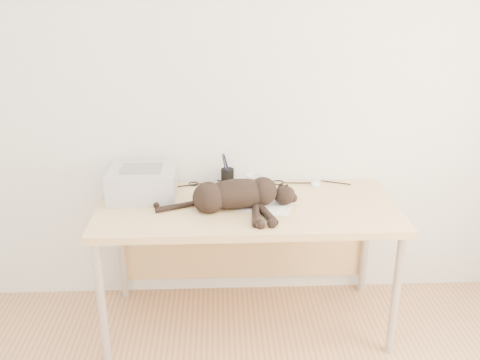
{
  "coord_description": "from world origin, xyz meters",
  "views": [
    {
      "loc": [
        -0.15,
        -1.22,
        1.9
      ],
      "look_at": [
        -0.04,
        1.34,
        0.91
      ],
      "focal_mm": 40.0,
      "sensor_mm": 36.0,
      "label": 1
    }
  ],
  "objects_px": {
    "pen_cup": "(227,177)",
    "mouse": "(316,182)",
    "cat": "(234,196)",
    "mug": "(254,183)",
    "desk": "(246,221)",
    "printer": "(143,183)"
  },
  "relations": [
    {
      "from": "pen_cup",
      "to": "mouse",
      "type": "height_order",
      "value": "pen_cup"
    },
    {
      "from": "cat",
      "to": "pen_cup",
      "type": "height_order",
      "value": "pen_cup"
    },
    {
      "from": "mug",
      "to": "mouse",
      "type": "relative_size",
      "value": 1.0
    },
    {
      "from": "pen_cup",
      "to": "mug",
      "type": "bearing_deg",
      "value": -27.57
    },
    {
      "from": "desk",
      "to": "mug",
      "type": "xyz_separation_m",
      "value": [
        0.05,
        0.12,
        0.18
      ]
    },
    {
      "from": "cat",
      "to": "mouse",
      "type": "relative_size",
      "value": 7.43
    },
    {
      "from": "cat",
      "to": "mouse",
      "type": "bearing_deg",
      "value": 25.44
    },
    {
      "from": "printer",
      "to": "mouse",
      "type": "relative_size",
      "value": 3.6
    },
    {
      "from": "mouse",
      "to": "mug",
      "type": "bearing_deg",
      "value": -156.48
    },
    {
      "from": "desk",
      "to": "cat",
      "type": "relative_size",
      "value": 2.13
    },
    {
      "from": "mouse",
      "to": "printer",
      "type": "bearing_deg",
      "value": -159.19
    },
    {
      "from": "desk",
      "to": "pen_cup",
      "type": "height_order",
      "value": "pen_cup"
    },
    {
      "from": "mouse",
      "to": "desk",
      "type": "bearing_deg",
      "value": -142.22
    },
    {
      "from": "mug",
      "to": "pen_cup",
      "type": "distance_m",
      "value": 0.17
    },
    {
      "from": "mug",
      "to": "desk",
      "type": "bearing_deg",
      "value": -112.19
    },
    {
      "from": "printer",
      "to": "mug",
      "type": "height_order",
      "value": "printer"
    },
    {
      "from": "desk",
      "to": "mouse",
      "type": "xyz_separation_m",
      "value": [
        0.42,
        0.19,
        0.15
      ]
    },
    {
      "from": "printer",
      "to": "pen_cup",
      "type": "relative_size",
      "value": 1.9
    },
    {
      "from": "printer",
      "to": "mouse",
      "type": "distance_m",
      "value": 1.0
    },
    {
      "from": "cat",
      "to": "pen_cup",
      "type": "bearing_deg",
      "value": 86.61
    },
    {
      "from": "cat",
      "to": "mouse",
      "type": "xyz_separation_m",
      "value": [
        0.49,
        0.32,
        -0.06
      ]
    },
    {
      "from": "desk",
      "to": "printer",
      "type": "height_order",
      "value": "printer"
    }
  ]
}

